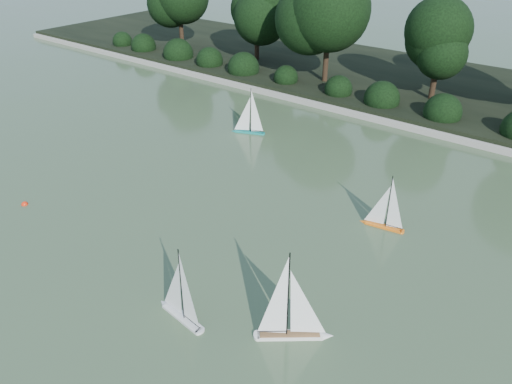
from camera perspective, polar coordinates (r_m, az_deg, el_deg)
ground at (r=10.45m, az=-9.42°, el=-6.26°), size 80.00×80.00×0.00m
pond_coping at (r=16.99m, az=13.18°, el=8.29°), size 40.00×0.35×0.18m
far_bank at (r=20.50m, az=18.25°, el=11.43°), size 40.00×8.00×0.30m
tree_line at (r=18.08m, az=21.35°, el=16.85°), size 26.31×3.93×4.39m
shrub_hedge at (r=17.65m, az=14.63°, el=10.17°), size 29.10×1.10×1.10m
sailboat_white_a at (r=8.72m, az=-8.85°, el=-12.63°), size 1.15×0.31×1.56m
sailboat_white_b at (r=8.28m, az=4.63°, el=-14.76°), size 1.13×0.95×1.80m
sailboat_orange at (r=11.17m, az=14.13°, el=-2.90°), size 1.01×0.31×1.38m
sailboat_teal at (r=15.52m, az=-1.07°, el=7.61°), size 1.07×0.57×1.51m
race_buoy at (r=12.93m, az=-24.91°, el=-1.31°), size 0.15×0.15×0.15m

